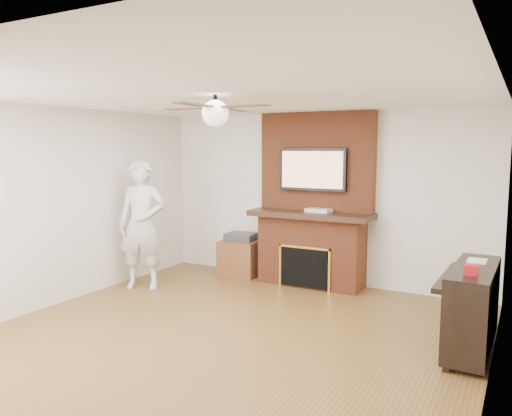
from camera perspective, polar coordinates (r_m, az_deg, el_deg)
The scene contains 11 objects.
room_shell at distance 4.99m, azimuth -4.56°, elevation -1.64°, with size 5.36×5.86×2.86m.
fireplace at distance 7.27m, azimuth 6.55°, elevation -1.00°, with size 1.78×0.64×2.50m.
tv at distance 7.16m, azimuth 6.49°, elevation 4.39°, with size 1.00×0.08×0.60m.
ceiling_fan at distance 4.94m, azimuth -4.68°, elevation 10.85°, with size 1.21×1.21×0.31m.
person at distance 7.21m, azimuth -12.91°, elevation -1.88°, with size 0.67×0.44×1.82m, color silver.
side_table at distance 7.84m, azimuth -1.71°, elevation -5.49°, with size 0.63×0.63×0.67m.
piano at distance 5.38m, azimuth 23.43°, elevation -10.25°, with size 0.51×1.30×0.94m.
cable_box at distance 7.12m, azimuth 7.17°, elevation -0.28°, with size 0.35×0.20×0.05m, color silver.
candle_orange at distance 7.31m, azimuth 4.83°, elevation -8.40°, with size 0.07×0.07×0.13m, color orange.
candle_cream at distance 7.23m, azimuth 6.20°, elevation -8.61°, with size 0.08×0.08×0.12m, color beige.
candle_blue at distance 7.19m, azimuth 7.66°, elevation -8.88°, with size 0.06×0.06×0.08m, color navy.
Camera 1 is at (2.71, -4.12, 1.99)m, focal length 35.00 mm.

